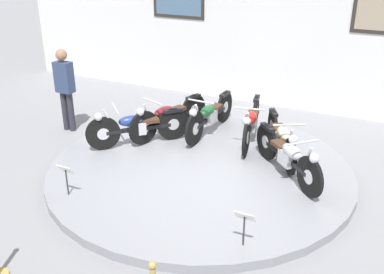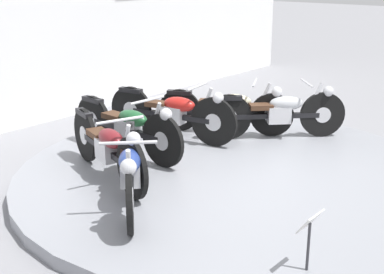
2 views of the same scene
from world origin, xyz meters
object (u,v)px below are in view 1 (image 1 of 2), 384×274
Objects in this scene: motorcycle_blue at (137,126)px; visitor_standing at (65,85)px; motorcycle_cream at (282,137)px; motorcycle_silver at (288,155)px; motorcycle_red at (251,122)px; info_placard_front_centre at (244,221)px; motorcycle_green at (210,115)px; motorcycle_maroon at (168,116)px; info_placard_front_left at (66,173)px.

motorcycle_blue is 1.95m from visitor_standing.
motorcycle_silver is at bearing -66.72° from motorcycle_cream.
motorcycle_cream is at bearing -30.55° from motorcycle_red.
motorcycle_cream is 2.71m from info_placard_front_centre.
visitor_standing is at bearing -163.95° from motorcycle_green.
motorcycle_blue is 3.50m from info_placard_front_centre.
motorcycle_maroon is 3.77× the size of info_placard_front_left.
visitor_standing is (-1.89, 2.29, 0.48)m from info_placard_front_left.
motorcycle_blue is 2.87× the size of info_placard_front_centre.
motorcycle_cream is (2.29, 0.00, -0.02)m from motorcycle_maroon.
motorcycle_maroon reaches higher than info_placard_front_left.
motorcycle_green is 1.01× the size of motorcycle_red.
motorcycle_green is at bearing 149.59° from motorcycle_silver.
motorcycle_red is at bearing 59.24° from info_placard_front_left.
motorcycle_green is at bearing 120.69° from info_placard_front_centre.
motorcycle_maroon is 0.96× the size of motorcycle_red.
motorcycle_red reaches higher than motorcycle_green.
motorcycle_maroon is 2.26m from visitor_standing.
motorcycle_blue is 1.49m from motorcycle_green.
motorcycle_cream reaches higher than info_placard_front_left.
motorcycle_maroon is 0.96× the size of motorcycle_green.
motorcycle_red is (0.87, 0.00, 0.01)m from motorcycle_green.
visitor_standing reaches higher than info_placard_front_left.
motorcycle_cream is at bearing 46.41° from info_placard_front_left.
info_placard_front_left is at bearing -144.79° from motorcycle_silver.
motorcycle_silver is (1.00, -1.10, -0.01)m from motorcycle_red.
motorcycle_silver is (2.58, -0.68, -0.01)m from motorcycle_maroon.
motorcycle_green is 1.38× the size of motorcycle_silver.
visitor_standing is (-1.87, 0.27, 0.46)m from motorcycle_blue.
motorcycle_red is 0.83m from motorcycle_cream.
motorcycle_green is 3.93× the size of info_placard_front_centre.
motorcycle_maroon reaches higher than motorcycle_blue.
visitor_standing is (-2.17, -0.41, 0.45)m from motorcycle_maroon.
motorcycle_maroon is at bearing -149.43° from motorcycle_green.
motorcycle_maroon is 2.71m from info_placard_front_left.
motorcycle_blue is at bearing -165.28° from motorcycle_cream.
motorcycle_red reaches higher than motorcycle_blue.
visitor_standing reaches higher than motorcycle_maroon.
motorcycle_maroon is 1.32× the size of motorcycle_silver.
motorcycle_cream is at bearing 95.72° from info_placard_front_centre.
motorcycle_silver reaches higher than motorcycle_cream.
motorcycle_silver is 2.02m from info_placard_front_centre.
motorcycle_blue is 0.84× the size of motorcycle_cream.
visitor_standing is at bearing 176.76° from motorcycle_silver.
motorcycle_green is 3.93× the size of info_placard_front_left.
motorcycle_cream is 0.74m from motorcycle_silver.
motorcycle_silver is at bearing -47.59° from motorcycle_red.
motorcycle_blue is at bearing -149.61° from motorcycle_red.
motorcycle_green is at bearing 47.42° from motorcycle_blue.
info_placard_front_left is (-1.86, -3.12, -0.03)m from motorcycle_red.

